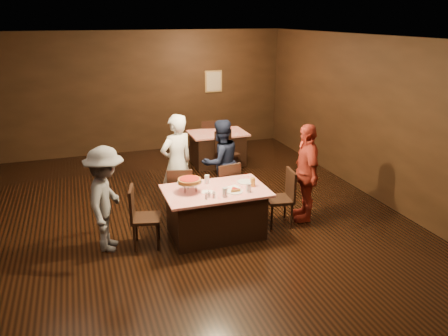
{
  "coord_description": "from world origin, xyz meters",
  "views": [
    {
      "loc": [
        -1.23,
        -5.99,
        3.32
      ],
      "look_at": [
        0.9,
        0.29,
        1.0
      ],
      "focal_mm": 35.0,
      "sensor_mm": 36.0,
      "label": 1
    }
  ],
  "objects": [
    {
      "name": "glass_front_left",
      "position": [
        0.71,
        -0.31,
        0.84
      ],
      "size": [
        0.08,
        0.08,
        0.14
      ],
      "primitive_type": "cylinder",
      "color": "silver",
      "rests_on": "main_table"
    },
    {
      "name": "back_table",
      "position": [
        1.78,
        3.32,
        0.39
      ],
      "size": [
        1.3,
        0.9,
        0.77
      ],
      "primitive_type": "cube",
      "color": "red",
      "rests_on": "ground"
    },
    {
      "name": "glass_front_right",
      "position": [
        1.11,
        -0.26,
        0.84
      ],
      "size": [
        0.08,
        0.08,
        0.14
      ],
      "primitive_type": "cylinder",
      "color": "silver",
      "rests_on": "main_table"
    },
    {
      "name": "condiments",
      "position": [
        0.48,
        -0.3,
        0.82
      ],
      "size": [
        0.17,
        0.1,
        0.09
      ],
      "color": "silver",
      "rests_on": "main_table"
    },
    {
      "name": "chair_end_left",
      "position": [
        -0.44,
        -0.01,
        0.47
      ],
      "size": [
        0.5,
        0.5,
        0.95
      ],
      "primitive_type": "cube",
      "rotation": [
        0.0,
        0.0,
        1.35
      ],
      "color": "black",
      "rests_on": "ground"
    },
    {
      "name": "napkin_center",
      "position": [
        0.96,
        -0.01,
        0.77
      ],
      "size": [
        0.19,
        0.19,
        0.01
      ],
      "primitive_type": "cube",
      "rotation": [
        0.0,
        0.0,
        0.21
      ],
      "color": "white",
      "rests_on": "main_table"
    },
    {
      "name": "pizza_stand",
      "position": [
        0.26,
        0.04,
        0.95
      ],
      "size": [
        0.38,
        0.38,
        0.22
      ],
      "color": "black",
      "rests_on": "main_table"
    },
    {
      "name": "diner_grey_knit",
      "position": [
        -0.97,
        0.08,
        0.79
      ],
      "size": [
        0.86,
        1.15,
        1.59
      ],
      "primitive_type": "imported",
      "rotation": [
        0.0,
        0.0,
        1.28
      ],
      "color": "#5A5A5F",
      "rests_on": "ground"
    },
    {
      "name": "glass_back",
      "position": [
        0.61,
        0.29,
        0.84
      ],
      "size": [
        0.08,
        0.08,
        0.14
      ],
      "primitive_type": "cylinder",
      "color": "silver",
      "rests_on": "main_table"
    },
    {
      "name": "chair_far_left",
      "position": [
        0.26,
        0.74,
        0.47
      ],
      "size": [
        0.49,
        0.49,
        0.95
      ],
      "primitive_type": "cube",
      "rotation": [
        0.0,
        0.0,
        2.95
      ],
      "color": "black",
      "rests_on": "ground"
    },
    {
      "name": "plate_with_slice",
      "position": [
        0.91,
        -0.19,
        0.8
      ],
      "size": [
        0.25,
        0.25,
        0.06
      ],
      "color": "white",
      "rests_on": "main_table"
    },
    {
      "name": "diner_white_jacket",
      "position": [
        0.31,
        1.12,
        0.88
      ],
      "size": [
        0.75,
        0.63,
        1.75
      ],
      "primitive_type": "imported",
      "rotation": [
        0.0,
        0.0,
        3.52
      ],
      "color": "silver",
      "rests_on": "ground"
    },
    {
      "name": "chair_back_far",
      "position": [
        1.78,
        3.92,
        0.47
      ],
      "size": [
        0.51,
        0.51,
        0.95
      ],
      "primitive_type": "cube",
      "rotation": [
        0.0,
        0.0,
        2.9
      ],
      "color": "black",
      "rests_on": "ground"
    },
    {
      "name": "room",
      "position": [
        0.0,
        0.01,
        2.14
      ],
      "size": [
        10.0,
        10.04,
        3.02
      ],
      "color": "black",
      "rests_on": "ground"
    },
    {
      "name": "napkin_left",
      "position": [
        0.51,
        -0.06,
        0.77
      ],
      "size": [
        0.21,
        0.21,
        0.01
      ],
      "primitive_type": "cube",
      "rotation": [
        0.0,
        0.0,
        -0.35
      ],
      "color": "white",
      "rests_on": "main_table"
    },
    {
      "name": "diner_navy_hoodie",
      "position": [
        1.14,
        1.19,
        0.79
      ],
      "size": [
        0.89,
        0.77,
        1.58
      ],
      "primitive_type": "imported",
      "rotation": [
        0.0,
        0.0,
        3.4
      ],
      "color": "black",
      "rests_on": "ground"
    },
    {
      "name": "main_table",
      "position": [
        0.66,
        -0.01,
        0.39
      ],
      "size": [
        1.6,
        1.0,
        0.77
      ],
      "primitive_type": "cube",
      "color": "#BA0C0C",
      "rests_on": "ground"
    },
    {
      "name": "chair_end_right",
      "position": [
        1.76,
        -0.01,
        0.47
      ],
      "size": [
        0.47,
        0.47,
        0.95
      ],
      "primitive_type": "cube",
      "rotation": [
        0.0,
        0.0,
        -1.7
      ],
      "color": "black",
      "rests_on": "ground"
    },
    {
      "name": "chair_far_right",
      "position": [
        1.06,
        0.74,
        0.47
      ],
      "size": [
        0.48,
        0.48,
        0.95
      ],
      "primitive_type": "cube",
      "rotation": [
        0.0,
        0.0,
        3.31
      ],
      "color": "black",
      "rests_on": "ground"
    },
    {
      "name": "chair_back_near",
      "position": [
        1.78,
        2.62,
        0.47
      ],
      "size": [
        0.51,
        0.51,
        0.95
      ],
      "primitive_type": "cube",
      "rotation": [
        0.0,
        0.0,
        0.23
      ],
      "color": "black",
      "rests_on": "ground"
    },
    {
      "name": "plate_empty",
      "position": [
        1.21,
        0.14,
        0.78
      ],
      "size": [
        0.25,
        0.25,
        0.01
      ],
      "primitive_type": "cylinder",
      "color": "white",
      "rests_on": "main_table"
    },
    {
      "name": "diner_red_shirt",
      "position": [
        2.28,
        0.07,
        0.84
      ],
      "size": [
        0.63,
        1.05,
        1.67
      ],
      "primitive_type": "imported",
      "rotation": [
        0.0,
        0.0,
        -1.81
      ],
      "color": "#A02E21",
      "rests_on": "ground"
    },
    {
      "name": "glass_amber",
      "position": [
        1.26,
        -0.06,
        0.84
      ],
      "size": [
        0.08,
        0.08,
        0.14
      ],
      "primitive_type": "cylinder",
      "color": "#BF7F26",
      "rests_on": "main_table"
    }
  ]
}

